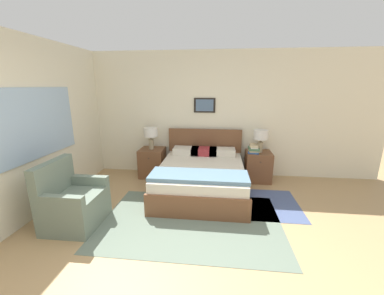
% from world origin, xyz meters
% --- Properties ---
extents(ground_plane, '(16.00, 16.00, 0.00)m').
position_xyz_m(ground_plane, '(0.00, 0.00, 0.00)').
color(ground_plane, tan).
extents(wall_back, '(7.20, 0.09, 2.60)m').
position_xyz_m(wall_back, '(-0.00, 3.09, 1.30)').
color(wall_back, beige).
rests_on(wall_back, ground_plane).
extents(wall_left, '(0.08, 5.46, 2.60)m').
position_xyz_m(wall_left, '(-2.43, 1.52, 1.30)').
color(wall_left, beige).
rests_on(wall_left, ground_plane).
extents(area_rug_main, '(2.54, 1.72, 0.01)m').
position_xyz_m(area_rug_main, '(-0.08, 1.08, 0.00)').
color(area_rug_main, slate).
rests_on(area_rug_main, ground_plane).
extents(area_rug_bedside, '(0.95, 1.11, 0.01)m').
position_xyz_m(area_rug_bedside, '(1.14, 1.72, 0.00)').
color(area_rug_bedside, '#47567F').
rests_on(area_rug_bedside, ground_plane).
extents(bed, '(1.55, 1.90, 1.01)m').
position_xyz_m(bed, '(-0.01, 2.09, 0.29)').
color(bed, brown).
rests_on(bed, ground_plane).
extents(armchair, '(0.68, 0.77, 0.92)m').
position_xyz_m(armchair, '(-1.71, 0.83, 0.31)').
color(armchair, slate).
rests_on(armchair, ground_plane).
extents(nightstand_near_window, '(0.50, 0.52, 0.60)m').
position_xyz_m(nightstand_near_window, '(-1.12, 2.76, 0.30)').
color(nightstand_near_window, brown).
rests_on(nightstand_near_window, ground_plane).
extents(nightstand_by_door, '(0.50, 0.52, 0.60)m').
position_xyz_m(nightstand_by_door, '(1.10, 2.76, 0.30)').
color(nightstand_by_door, brown).
rests_on(nightstand_by_door, ground_plane).
extents(table_lamp_near_window, '(0.29, 0.29, 0.46)m').
position_xyz_m(table_lamp_near_window, '(-1.13, 2.75, 0.93)').
color(table_lamp_near_window, gray).
rests_on(table_lamp_near_window, nightstand_near_window).
extents(table_lamp_by_door, '(0.29, 0.29, 0.46)m').
position_xyz_m(table_lamp_by_door, '(1.11, 2.75, 0.93)').
color(table_lamp_by_door, gray).
rests_on(table_lamp_by_door, nightstand_by_door).
extents(book_thick_bottom, '(0.25, 0.29, 0.03)m').
position_xyz_m(book_thick_bottom, '(0.98, 2.71, 0.62)').
color(book_thick_bottom, '#335693').
rests_on(book_thick_bottom, nightstand_by_door).
extents(book_hardcover_middle, '(0.21, 0.25, 0.03)m').
position_xyz_m(book_hardcover_middle, '(0.98, 2.71, 0.65)').
color(book_hardcover_middle, beige).
rests_on(book_hardcover_middle, book_thick_bottom).
extents(book_novel_upper, '(0.22, 0.29, 0.04)m').
position_xyz_m(book_novel_upper, '(0.98, 2.71, 0.69)').
color(book_novel_upper, '#4C7551').
rests_on(book_novel_upper, book_hardcover_middle).
extents(book_slim_near_top, '(0.15, 0.25, 0.03)m').
position_xyz_m(book_slim_near_top, '(0.98, 2.71, 0.72)').
color(book_slim_near_top, silver).
rests_on(book_slim_near_top, book_novel_upper).
extents(book_paperback_top, '(0.17, 0.27, 0.04)m').
position_xyz_m(book_paperback_top, '(0.98, 2.71, 0.75)').
color(book_paperback_top, beige).
rests_on(book_paperback_top, book_slim_near_top).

